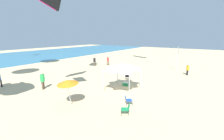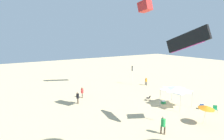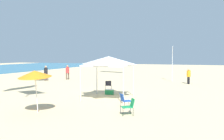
{
  "view_description": "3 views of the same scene",
  "coord_description": "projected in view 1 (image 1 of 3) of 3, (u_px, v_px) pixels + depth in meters",
  "views": [
    {
      "loc": [
        -14.16,
        -8.04,
        5.67
      ],
      "look_at": [
        -1.83,
        0.4,
        2.27
      ],
      "focal_mm": 24.27,
      "sensor_mm": 36.0,
      "label": 1
    },
    {
      "loc": [
        -17.44,
        20.62,
        9.62
      ],
      "look_at": [
        -2.13,
        10.82,
        6.41
      ],
      "focal_mm": 30.09,
      "sensor_mm": 36.0,
      "label": 2
    },
    {
      "loc": [
        -17.29,
        -6.85,
        3.04
      ],
      "look_at": [
        0.1,
        -0.24,
        1.9
      ],
      "focal_mm": 40.67,
      "sensor_mm": 36.0,
      "label": 3
    }
  ],
  "objects": [
    {
      "name": "ground",
      "position": [
        124.0,
        87.0,
        17.09
      ],
      "size": [
        120.0,
        120.0,
        0.1
      ],
      "primitive_type": "cube",
      "color": "#D6BC8C"
    },
    {
      "name": "canopy_tent",
      "position": [
        123.0,
        67.0,
        15.37
      ],
      "size": [
        3.55,
        3.19,
        2.92
      ],
      "rotation": [
        0.0,
        0.0,
        0.09
      ],
      "color": "#B7B7BC",
      "rests_on": "ground"
    },
    {
      "name": "beach_umbrella",
      "position": [
        67.0,
        82.0,
        12.08
      ],
      "size": [
        1.73,
        1.71,
        2.3
      ],
      "color": "silver",
      "rests_on": "ground"
    },
    {
      "name": "folding_chair_near_cooler",
      "position": [
        127.0,
        76.0,
        19.73
      ],
      "size": [
        0.77,
        0.71,
        0.82
      ],
      "rotation": [
        0.0,
        0.0,
        1.95
      ],
      "color": "black",
      "rests_on": "ground"
    },
    {
      "name": "folding_chair_facing_ocean",
      "position": [
        128.0,
        99.0,
        12.63
      ],
      "size": [
        0.8,
        0.81,
        0.82
      ],
      "rotation": [
        0.0,
        0.0,
        0.73
      ],
      "color": "black",
      "rests_on": "ground"
    },
    {
      "name": "folding_chair_left_of_tent",
      "position": [
        126.0,
        108.0,
        11.07
      ],
      "size": [
        0.77,
        0.8,
        0.82
      ],
      "rotation": [
        0.0,
        0.0,
        3.71
      ],
      "color": "black",
      "rests_on": "ground"
    },
    {
      "name": "cooler_box",
      "position": [
        125.0,
        84.0,
        17.55
      ],
      "size": [
        0.47,
        0.66,
        0.4
      ],
      "color": "#1E8C4C",
      "rests_on": "ground"
    },
    {
      "name": "banner_flag",
      "position": [
        178.0,
        56.0,
        24.38
      ],
      "size": [
        0.36,
        0.06,
        3.97
      ],
      "color": "silver",
      "rests_on": "ground"
    },
    {
      "name": "person_by_tent",
      "position": [
        42.0,
        79.0,
        16.22
      ],
      "size": [
        0.45,
        0.45,
        1.9
      ],
      "rotation": [
        0.0,
        0.0,
        0.67
      ],
      "color": "brown",
      "rests_on": "ground"
    },
    {
      "name": "person_watching_sky",
      "position": [
        188.0,
        69.0,
        22.02
      ],
      "size": [
        0.4,
        0.39,
        1.64
      ],
      "rotation": [
        0.0,
        0.0,
        3.63
      ],
      "color": "black",
      "rests_on": "ground"
    },
    {
      "name": "person_far_stroller",
      "position": [
        108.0,
        60.0,
        29.43
      ],
      "size": [
        0.44,
        0.42,
        1.75
      ],
      "rotation": [
        0.0,
        0.0,
        5.89
      ],
      "color": "brown",
      "rests_on": "ground"
    },
    {
      "name": "person_near_umbrella",
      "position": [
        94.0,
        61.0,
        28.64
      ],
      "size": [
        0.46,
        0.41,
        1.74
      ],
      "rotation": [
        0.0,
        0.0,
        2.9
      ],
      "color": "brown",
      "rests_on": "ground"
    }
  ]
}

